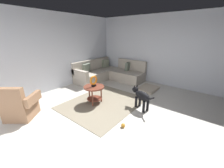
{
  "coord_description": "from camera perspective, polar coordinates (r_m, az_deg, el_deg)",
  "views": [
    {
      "loc": [
        -2.62,
        -1.81,
        1.97
      ],
      "look_at": [
        0.45,
        0.6,
        0.55
      ],
      "focal_mm": 22.03,
      "sensor_mm": 36.0,
      "label": 1
    }
  ],
  "objects": [
    {
      "name": "armchair",
      "position": [
        4.05,
        -34.14,
        -7.68
      ],
      "size": [
        0.97,
        1.0,
        0.88
      ],
      "rotation": [
        0.0,
        0.0,
        -0.9
      ],
      "color": "#936B4C",
      "rests_on": "ground_plane"
    },
    {
      "name": "torus_sculpture",
      "position": [
        3.97,
        -7.63,
        1.32
      ],
      "size": [
        0.28,
        0.08,
        0.33
      ],
      "color": "black",
      "rests_on": "side_table"
    },
    {
      "name": "sectional_couch",
      "position": [
        6.22,
        -1.49,
        4.36
      ],
      "size": [
        2.2,
        2.25,
        0.88
      ],
      "color": "#B2A899",
      "rests_on": "ground_plane"
    },
    {
      "name": "dog_bed_mat",
      "position": [
        5.33,
        14.72,
        -1.85
      ],
      "size": [
        0.8,
        0.6,
        0.09
      ],
      "primitive_type": "cube",
      "color": "#B2A38E",
      "rests_on": "ground_plane"
    },
    {
      "name": "area_rug",
      "position": [
        4.22,
        -3.62,
        -7.79
      ],
      "size": [
        2.3,
        1.9,
        0.01
      ],
      "primitive_type": "cube",
      "color": "gray",
      "rests_on": "ground_plane"
    },
    {
      "name": "wall_right",
      "position": [
        5.88,
        20.52,
        12.74
      ],
      "size": [
        0.12,
        6.0,
        2.7
      ],
      "primitive_type": "cube",
      "color": "silver",
      "rests_on": "ground_plane"
    },
    {
      "name": "dog_toy_ball",
      "position": [
        3.22,
        4.64,
        -16.75
      ],
      "size": [
        0.09,
        0.09,
        0.09
      ],
      "primitive_type": "sphere",
      "color": "orange",
      "rests_on": "ground_plane"
    },
    {
      "name": "dog",
      "position": [
        3.85,
        12.02,
        -4.91
      ],
      "size": [
        0.4,
        0.81,
        0.63
      ],
      "rotation": [
        0.0,
        0.0,
        5.9
      ],
      "color": "black",
      "rests_on": "ground_plane"
    },
    {
      "name": "ground_plane",
      "position": [
        3.77,
        3.03,
        -12.44
      ],
      "size": [
        6.0,
        6.0,
        0.1
      ],
      "primitive_type": "cube",
      "color": "beige"
    },
    {
      "name": "side_table",
      "position": [
        4.07,
        -7.44,
        -2.61
      ],
      "size": [
        0.6,
        0.6,
        0.54
      ],
      "color": "brown",
      "rests_on": "ground_plane"
    },
    {
      "name": "wall_back",
      "position": [
        5.46,
        -23.39,
        11.9
      ],
      "size": [
        6.0,
        0.12,
        2.7
      ],
      "primitive_type": "cube",
      "color": "silver",
      "rests_on": "ground_plane"
    }
  ]
}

